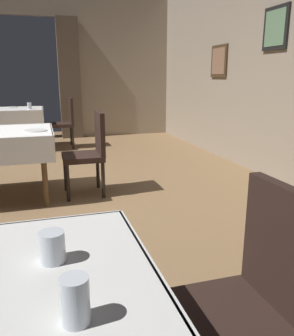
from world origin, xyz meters
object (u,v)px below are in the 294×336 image
at_px(chair_near_right, 251,299).
at_px(glass_far_b, 29,106).
at_px(glass_near_c, 75,300).
at_px(glass_near_d, 52,247).
at_px(plate_far_a, 12,107).
at_px(chair_mid_right, 90,149).
at_px(plate_mid_b, 36,130).
at_px(dining_table_far, 9,115).
at_px(chair_far_right, 65,120).

xyz_separation_m(chair_near_right, glass_far_b, (-0.89, 5.56, 0.29)).
distance_m(glass_near_c, glass_far_b, 5.80).
bearing_deg(glass_near_d, plate_far_a, 95.05).
bearing_deg(chair_mid_right, plate_mid_b, -178.44).
xyz_separation_m(dining_table_far, chair_far_right, (0.98, -0.08, -0.13)).
distance_m(plate_mid_b, plate_far_a, 3.22).
bearing_deg(plate_mid_b, glass_near_c, -87.79).
relative_size(glass_near_d, plate_far_a, 0.51).
distance_m(dining_table_far, chair_mid_right, 3.10).
bearing_deg(glass_near_d, glass_far_b, 92.18).
height_order(glass_near_c, plate_mid_b, glass_near_c).
relative_size(chair_mid_right, plate_far_a, 4.92).
bearing_deg(dining_table_far, chair_far_right, -4.69).
xyz_separation_m(glass_near_d, plate_far_a, (-0.53, 5.98, -0.04)).
height_order(chair_near_right, chair_mid_right, same).
relative_size(chair_near_right, plate_mid_b, 4.01).
bearing_deg(glass_far_b, chair_mid_right, -75.64).
xyz_separation_m(chair_mid_right, glass_near_c, (-0.44, -3.10, 0.29)).
relative_size(chair_near_right, glass_near_c, 8.05).
xyz_separation_m(dining_table_far, glass_near_d, (0.57, -5.72, 0.16)).
relative_size(chair_near_right, glass_far_b, 7.91).
bearing_deg(chair_mid_right, chair_near_right, -86.00).
bearing_deg(chair_far_right, glass_near_c, -93.50).
relative_size(chair_mid_right, glass_far_b, 7.91).
height_order(chair_far_right, glass_near_d, chair_far_right).
relative_size(chair_near_right, chair_mid_right, 1.00).
distance_m(dining_table_far, chair_far_right, 0.99).
xyz_separation_m(chair_mid_right, glass_near_d, (-0.48, -2.81, 0.28)).
bearing_deg(chair_mid_right, glass_near_d, -99.71).
xyz_separation_m(plate_mid_b, glass_far_b, (-0.13, 2.71, 0.05)).
bearing_deg(glass_near_d, plate_mid_b, 91.61).
relative_size(chair_near_right, plate_far_a, 4.92).
bearing_deg(chair_far_right, plate_mid_b, -99.61).
distance_m(chair_mid_right, glass_far_b, 2.80).
relative_size(chair_near_right, chair_far_right, 1.00).
distance_m(glass_near_d, plate_far_a, 6.01).
height_order(chair_near_right, glass_near_d, chair_near_right).
relative_size(dining_table_far, glass_far_b, 10.08).
bearing_deg(dining_table_far, glass_near_c, -84.17).
distance_m(chair_mid_right, plate_far_a, 3.34).
bearing_deg(chair_mid_right, dining_table_far, 109.89).
relative_size(chair_far_right, glass_near_d, 9.58).
bearing_deg(plate_far_a, chair_far_right, -20.10).
relative_size(chair_far_right, plate_far_a, 4.92).
distance_m(plate_far_a, glass_far_b, 0.58).
xyz_separation_m(chair_near_right, plate_far_a, (-1.21, 6.04, 0.24)).
distance_m(glass_near_c, plate_mid_b, 3.09).
xyz_separation_m(glass_near_d, plate_mid_b, (-0.08, 2.79, -0.04)).
height_order(glass_near_c, glass_far_b, glass_far_b).
bearing_deg(dining_table_far, chair_near_right, -77.75).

